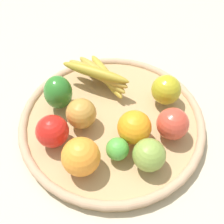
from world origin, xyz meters
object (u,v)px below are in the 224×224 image
Objects in this scene: banana_bunch at (100,74)px; apple_3 at (149,155)px; bell_pepper at (58,92)px; lime_0 at (117,149)px; apple_0 at (81,113)px; orange_1 at (134,127)px; apple_4 at (166,90)px; orange_0 at (81,157)px; apple_1 at (52,131)px; apple_2 at (173,124)px.

banana_bunch is 0.27m from apple_3.
lime_0 is (-0.03, -0.21, -0.02)m from bell_pepper.
apple_0 is (-0.13, -0.05, 0.00)m from banana_bunch.
apple_4 is (0.15, 0.00, -0.00)m from orange_1.
apple_3 is at bearing -159.70° from apple_4.
apple_4 is (0.28, -0.04, -0.00)m from orange_0.
apple_0 is at bearing -11.99° from apple_1.
banana_bunch is 0.23m from lime_0.
orange_1 is 1.04× the size of apple_2.
orange_0 is (-0.01, -0.10, 0.00)m from apple_1.
apple_3 is (-0.10, -0.00, -0.00)m from apple_2.
bell_pepper reaches higher than apple_3.
apple_4 is 1.03× the size of apple_0.
apple_3 is at bearing -179.13° from apple_2.
apple_4 is 0.86× the size of bell_pepper.
apple_2 is (-0.03, -0.24, 0.00)m from banana_bunch.
apple_0 is (-0.04, 0.12, -0.00)m from orange_1.
banana_bunch is 2.54× the size of apple_2.
bell_pepper is at bearing 58.25° from orange_0.
orange_0 is 1.16× the size of apple_3.
banana_bunch is 0.26m from orange_0.
orange_0 is at bearing 147.95° from lime_0.
bell_pepper is 1.20× the size of apple_0.
orange_0 is at bearing -138.65° from apple_0.
orange_0 reaches higher than apple_4.
apple_2 reaches higher than lime_0.
apple_1 is 0.15m from lime_0.
bell_pepper is at bearing 81.06° from lime_0.
apple_2 is at bearing -27.21° from lime_0.
apple_4 is 0.22m from apple_0.
banana_bunch is at bearing 62.03° from orange_1.
orange_1 is 0.13m from apple_0.
banana_bunch is 2.44× the size of orange_1.
orange_1 is 0.18m from apple_1.
orange_1 is 0.21m from bell_pepper.
apple_1 is at bearing 168.01° from apple_0.
apple_2 is 0.22m from orange_0.
apple_3 is at bearing -68.37° from apple_1.
bell_pepper is 1.71× the size of lime_0.
apple_1 is at bearing 111.63° from apple_3.
bell_pepper reaches higher than banana_bunch.
banana_bunch is at bearing 9.33° from apple_1.
bell_pepper is (0.09, 0.07, 0.01)m from apple_1.
apple_4 reaches higher than apple_3.
apple_1 is 1.46× the size of lime_0.
apple_1 is (-0.21, -0.03, 0.00)m from banana_bunch.
apple_0 is 0.19m from apple_3.
apple_2 is (0.18, -0.20, -0.00)m from apple_1.
banana_bunch is at bearing 30.25° from orange_0.
orange_1 is 0.07m from apple_3.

